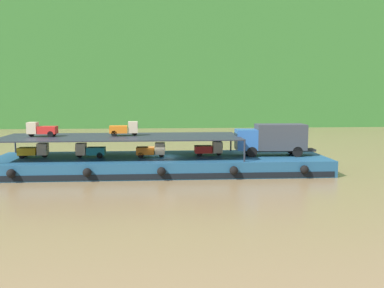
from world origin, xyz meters
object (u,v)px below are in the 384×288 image
mini_truck_lower_aft (90,150)px  mini_truck_lower_mid (151,150)px  cargo_barge (161,164)px  mini_truck_upper_stern (42,129)px  mini_truck_upper_mid (124,129)px  mini_truck_lower_fore (209,149)px  covered_lorry (272,138)px  mini_truck_lower_stern (34,150)px

mini_truck_lower_aft → mini_truck_lower_mid: 5.83m
cargo_barge → mini_truck_upper_stern: 11.89m
mini_truck_lower_mid → mini_truck_upper_mid: (-2.61, 0.91, 2.00)m
mini_truck_lower_fore → mini_truck_upper_mid: mini_truck_upper_mid is taller
mini_truck_lower_mid → mini_truck_upper_stern: 10.63m
cargo_barge → covered_lorry: 11.20m
covered_lorry → mini_truck_lower_stern: size_ratio=2.88×
mini_truck_lower_stern → mini_truck_lower_aft: bearing=-3.1°
mini_truck_upper_mid → mini_truck_lower_aft: bearing=-167.5°
mini_truck_lower_aft → mini_truck_upper_mid: size_ratio=0.98×
mini_truck_lower_aft → mini_truck_upper_stern: bearing=173.6°
mini_truck_lower_stern → mini_truck_upper_mid: (8.55, 0.42, 2.00)m
mini_truck_lower_stern → mini_truck_lower_aft: same height
mini_truck_lower_aft → covered_lorry: bearing=0.1°
mini_truck_lower_mid → mini_truck_upper_mid: 3.41m
mini_truck_lower_stern → mini_truck_lower_mid: bearing=-2.5°
covered_lorry → mini_truck_lower_aft: 17.75m
mini_truck_upper_stern → cargo_barge: bearing=-2.1°
mini_truck_upper_stern → mini_truck_upper_mid: size_ratio=0.99×
cargo_barge → mini_truck_lower_fore: bearing=4.4°
mini_truck_lower_stern → mini_truck_upper_mid: size_ratio=0.98×
covered_lorry → mini_truck_upper_mid: (-14.51, 0.68, 1.00)m
mini_truck_lower_mid → mini_truck_upper_mid: bearing=160.9°
covered_lorry → mini_truck_upper_mid: mini_truck_upper_mid is taller
covered_lorry → mini_truck_lower_fore: covered_lorry is taller
cargo_barge → mini_truck_upper_stern: size_ratio=11.53×
cargo_barge → mini_truck_lower_stern: size_ratio=11.60×
mini_truck_lower_stern → cargo_barge: bearing=-0.9°
cargo_barge → mini_truck_lower_stern: bearing=179.1°
mini_truck_lower_mid → mini_truck_upper_mid: size_ratio=0.99×
cargo_barge → mini_truck_lower_aft: (-6.79, -0.10, 1.44)m
covered_lorry → mini_truck_lower_stern: bearing=179.4°
cargo_barge → mini_truck_lower_fore: mini_truck_lower_fore is taller
cargo_barge → mini_truck_upper_mid: size_ratio=11.38×
mini_truck_lower_aft → mini_truck_lower_mid: (5.82, -0.19, 0.00)m
cargo_barge → mini_truck_upper_mid: bearing=170.3°
covered_lorry → mini_truck_lower_aft: (-17.72, -0.03, -1.00)m
mini_truck_lower_stern → mini_truck_upper_mid: bearing=2.8°
mini_truck_upper_stern → mini_truck_lower_mid: bearing=-3.9°
cargo_barge → mini_truck_upper_mid: mini_truck_upper_mid is taller
mini_truck_lower_fore → mini_truck_upper_mid: size_ratio=0.98×
mini_truck_lower_aft → mini_truck_lower_fore: bearing=2.3°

